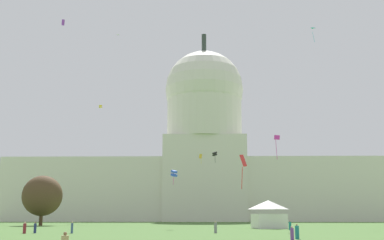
# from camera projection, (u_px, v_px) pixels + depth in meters

# --- Properties ---
(capitol_building) EXTENTS (143.74, 29.82, 71.99)m
(capitol_building) POSITION_uv_depth(u_px,v_px,m) (205.00, 161.00, 175.88)
(capitol_building) COLOR silver
(capitol_building) RESTS_ON ground_plane
(event_tent) EXTENTS (6.60, 7.53, 5.25)m
(event_tent) POSITION_uv_depth(u_px,v_px,m) (269.00, 214.00, 89.75)
(event_tent) COLOR white
(event_tent) RESTS_ON ground_plane
(tree_west_mid) EXTENTS (10.01, 8.49, 11.59)m
(tree_west_mid) POSITION_uv_depth(u_px,v_px,m) (42.00, 196.00, 110.82)
(tree_west_mid) COLOR #4C3823
(tree_west_mid) RESTS_ON ground_plane
(person_teal_near_tree_east) EXTENTS (0.49, 0.49, 1.63)m
(person_teal_near_tree_east) POSITION_uv_depth(u_px,v_px,m) (297.00, 232.00, 51.84)
(person_teal_near_tree_east) COLOR #1E757A
(person_teal_near_tree_east) RESTS_ON ground_plane
(person_purple_near_tree_west) EXTENTS (0.42, 0.42, 1.47)m
(person_purple_near_tree_west) POSITION_uv_depth(u_px,v_px,m) (292.00, 234.00, 49.42)
(person_purple_near_tree_west) COLOR #703D93
(person_purple_near_tree_west) RESTS_ON ground_plane
(person_grey_near_tent) EXTENTS (0.47, 0.47, 1.72)m
(person_grey_near_tent) POSITION_uv_depth(u_px,v_px,m) (216.00, 227.00, 68.00)
(person_grey_near_tent) COLOR gray
(person_grey_near_tent) RESTS_ON ground_plane
(person_navy_mid_left) EXTENTS (0.42, 0.42, 1.58)m
(person_navy_mid_left) POSITION_uv_depth(u_px,v_px,m) (35.00, 228.00, 67.24)
(person_navy_mid_left) COLOR navy
(person_navy_mid_left) RESTS_ON ground_plane
(person_denim_front_left) EXTENTS (0.38, 0.38, 1.65)m
(person_denim_front_left) POSITION_uv_depth(u_px,v_px,m) (72.00, 228.00, 66.58)
(person_denim_front_left) COLOR #3D5684
(person_denim_front_left) RESTS_ON ground_plane
(person_teal_back_left) EXTENTS (0.55, 0.55, 1.57)m
(person_teal_back_left) POSITION_uv_depth(u_px,v_px,m) (290.00, 226.00, 80.52)
(person_teal_back_left) COLOR #1E757A
(person_teal_back_left) RESTS_ON ground_plane
(person_maroon_lawn_far_right) EXTENTS (0.58, 0.58, 1.62)m
(person_maroon_lawn_far_right) POSITION_uv_depth(u_px,v_px,m) (25.00, 228.00, 65.94)
(person_maroon_lawn_far_right) COLOR maroon
(person_maroon_lawn_far_right) RESTS_ON ground_plane
(kite_white_high) EXTENTS (1.33, 1.35, 0.33)m
(kite_white_high) POSITION_uv_depth(u_px,v_px,m) (117.00, 36.00, 144.51)
(kite_white_high) COLOR white
(kite_cyan_high) EXTENTS (1.16, 0.86, 3.47)m
(kite_cyan_high) POSITION_uv_depth(u_px,v_px,m) (313.00, 31.00, 120.32)
(kite_cyan_high) COLOR #33BCDB
(kite_red_low) EXTENTS (0.87, 0.62, 3.82)m
(kite_red_low) POSITION_uv_depth(u_px,v_px,m) (243.00, 164.00, 52.28)
(kite_red_low) COLOR red
(kite_yellow_high) EXTENTS (1.03, 1.05, 0.95)m
(kite_yellow_high) POSITION_uv_depth(u_px,v_px,m) (100.00, 106.00, 156.21)
(kite_yellow_high) COLOR yellow
(kite_gold_mid) EXTENTS (0.96, 0.24, 2.99)m
(kite_gold_mid) POSITION_uv_depth(u_px,v_px,m) (201.00, 157.00, 139.69)
(kite_gold_mid) COLOR gold
(kite_magenta_low) EXTENTS (1.04, 0.45, 4.21)m
(kite_magenta_low) POSITION_uv_depth(u_px,v_px,m) (277.00, 141.00, 80.37)
(kite_magenta_low) COLOR #D1339E
(kite_violet_high) EXTENTS (0.75, 0.80, 1.50)m
(kite_violet_high) POSITION_uv_depth(u_px,v_px,m) (63.00, 22.00, 119.15)
(kite_violet_high) COLOR purple
(kite_black_low) EXTENTS (1.17, 1.16, 2.68)m
(kite_black_low) POSITION_uv_depth(u_px,v_px,m) (215.00, 154.00, 110.31)
(kite_black_low) COLOR black
(kite_blue_low) EXTENTS (1.35, 1.35, 2.71)m
(kite_blue_low) POSITION_uv_depth(u_px,v_px,m) (174.00, 173.00, 88.32)
(kite_blue_low) COLOR blue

